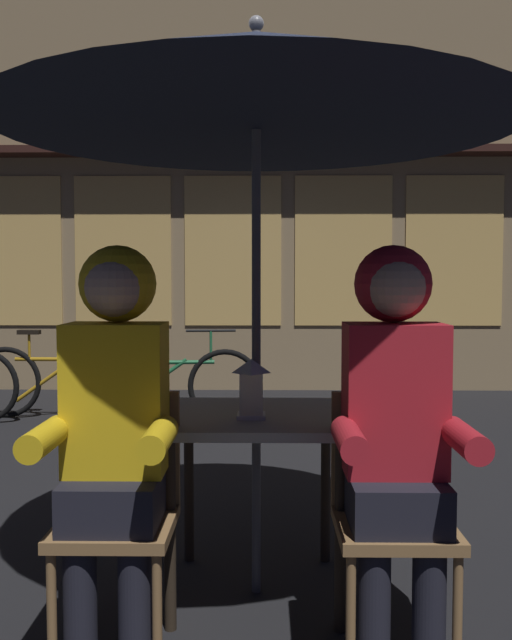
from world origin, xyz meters
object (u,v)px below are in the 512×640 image
(person_left_hooded, at_px, (115,406))
(person_right_hooded, at_px, (395,407))
(patio_umbrella, at_px, (256,81))
(chair_right, at_px, (391,504))
(bicycle_second, at_px, (60,381))
(chair_left, at_px, (119,503))
(lantern, at_px, (251,387))
(cafe_table, at_px, (256,438))
(bicycle_third, at_px, (167,384))

(person_left_hooded, xyz_separation_m, person_right_hooded, (0.96, 0.00, 0.00))
(patio_umbrella, distance_m, person_left_hooded, 1.37)
(chair_right, relative_size, person_right_hooded, 0.62)
(chair_right, distance_m, person_right_hooded, 0.36)
(bicycle_second, bearing_deg, chair_left, -70.42)
(patio_umbrella, height_order, bicycle_second, patio_umbrella)
(chair_left, distance_m, chair_right, 0.96)
(lantern, height_order, person_right_hooded, person_right_hooded)
(cafe_table, relative_size, bicycle_second, 0.44)
(bicycle_second, bearing_deg, bicycle_third, -12.18)
(cafe_table, height_order, person_right_hooded, person_right_hooded)
(bicycle_third, bearing_deg, person_right_hooded, -70.40)
(cafe_table, height_order, chair_right, chair_right)
(patio_umbrella, xyz_separation_m, bicycle_third, (-0.84, 3.27, -1.71))
(chair_right, relative_size, person_left_hooded, 0.62)
(bicycle_second, bearing_deg, chair_right, -58.85)
(lantern, height_order, bicycle_third, lantern)
(cafe_table, relative_size, person_left_hooded, 0.53)
(chair_right, bearing_deg, cafe_table, 142.45)
(cafe_table, distance_m, bicycle_third, 3.39)
(person_right_hooded, bearing_deg, person_left_hooded, 180.00)
(person_right_hooded, bearing_deg, bicycle_third, 109.60)
(patio_umbrella, height_order, lantern, patio_umbrella)
(cafe_table, bearing_deg, bicycle_third, 104.34)
(lantern, height_order, chair_left, lantern)
(bicycle_third, bearing_deg, chair_right, -70.12)
(patio_umbrella, height_order, person_left_hooded, patio_umbrella)
(patio_umbrella, distance_m, chair_left, 1.68)
(chair_left, bearing_deg, bicycle_second, 109.58)
(chair_left, bearing_deg, person_right_hooded, -3.39)
(patio_umbrella, bearing_deg, chair_right, -37.55)
(cafe_table, height_order, chair_left, chair_left)
(cafe_table, xyz_separation_m, patio_umbrella, (0.00, 0.00, 1.42))
(chair_right, height_order, person_right_hooded, person_right_hooded)
(person_left_hooded, bearing_deg, lantern, 35.84)
(chair_right, height_order, person_left_hooded, person_left_hooded)
(person_right_hooded, height_order, bicycle_third, person_right_hooded)
(chair_left, xyz_separation_m, chair_right, (0.96, 0.00, 0.00))
(cafe_table, bearing_deg, person_left_hooded, -138.43)
(chair_right, xyz_separation_m, bicycle_second, (-2.33, 3.86, -0.14))
(chair_left, xyz_separation_m, person_right_hooded, (0.96, -0.06, 0.36))
(chair_left, relative_size, person_left_hooded, 0.62)
(person_right_hooded, relative_size, bicycle_third, 0.83)
(patio_umbrella, distance_m, lantern, 1.20)
(lantern, bearing_deg, cafe_table, 78.91)
(lantern, xyz_separation_m, chair_left, (-0.46, -0.28, -0.37))
(chair_left, relative_size, bicycle_third, 0.52)
(person_left_hooded, distance_m, bicycle_third, 3.75)
(person_left_hooded, bearing_deg, bicycle_third, 95.51)
(cafe_table, relative_size, chair_left, 0.85)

